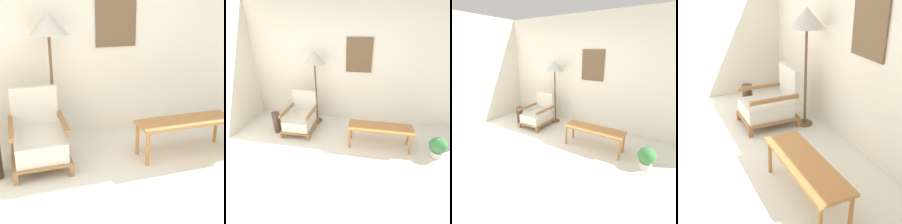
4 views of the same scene
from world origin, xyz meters
TOP-DOWN VIEW (x-y plane):
  - wall_back at (0.00, 2.36)m, footprint 8.00×0.09m
  - armchair at (-0.97, 1.60)m, footprint 0.62×0.77m
  - floor_lamp at (-0.73, 2.04)m, footprint 0.47×0.47m
  - coffee_table at (0.73, 1.30)m, footprint 1.19×0.38m

SIDE VIEW (x-z plane):
  - armchair at x=-0.97m, z-range -0.11..0.72m
  - coffee_table at x=0.73m, z-range 0.17..0.60m
  - wall_back at x=0.00m, z-range 0.00..2.70m
  - floor_lamp at x=-0.73m, z-range 0.64..2.30m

